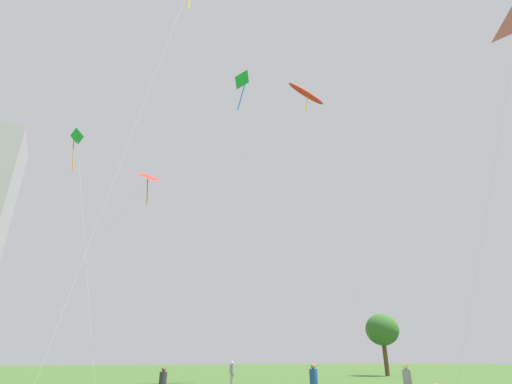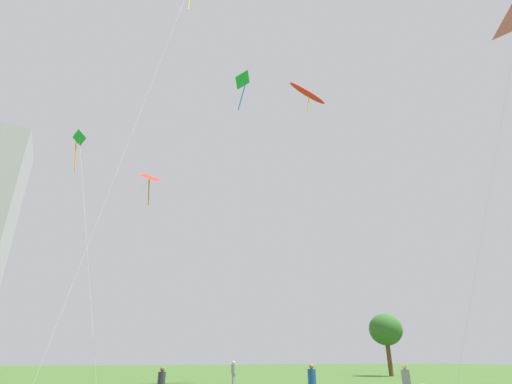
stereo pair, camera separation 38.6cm
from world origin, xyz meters
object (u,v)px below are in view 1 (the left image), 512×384
at_px(kite_flying_1, 76,143).
at_px(kite_flying_4, 306,94).
at_px(person_standing_1, 314,381).
at_px(kite_flying_3, 149,178).
at_px(person_standing_0, 163,383).
at_px(park_tree_1, 382,330).
at_px(kite_flying_2, 242,86).
at_px(person_standing_5, 232,371).
at_px(person_standing_3, 407,381).

height_order(kite_flying_1, kite_flying_4, kite_flying_4).
bearing_deg(person_standing_1, kite_flying_3, -23.65).
xyz_separation_m(person_standing_0, person_standing_1, (6.74, -2.88, 0.08)).
bearing_deg(person_standing_0, kite_flying_4, 31.98).
distance_m(person_standing_0, kite_flying_1, 29.99).
height_order(kite_flying_3, park_tree_1, kite_flying_3).
bearing_deg(kite_flying_4, person_standing_0, -146.17).
xyz_separation_m(kite_flying_1, kite_flying_2, (14.26, -11.58, 3.40)).
bearing_deg(person_standing_1, park_tree_1, -92.31).
xyz_separation_m(person_standing_5, kite_flying_1, (-15.65, 6.69, 21.86)).
height_order(person_standing_5, kite_flying_2, kite_flying_2).
xyz_separation_m(person_standing_1, kite_flying_4, (9.02, 13.44, 29.40)).
relative_size(person_standing_1, person_standing_3, 1.01).
relative_size(kite_flying_1, park_tree_1, 3.23).
relative_size(person_standing_0, kite_flying_1, 0.07).
bearing_deg(kite_flying_2, park_tree_1, 29.75).
height_order(person_standing_1, person_standing_3, person_standing_1).
relative_size(person_standing_1, kite_flying_3, 0.09).
xyz_separation_m(person_standing_3, kite_flying_4, (5.03, 15.41, 29.41)).
distance_m(person_standing_0, kite_flying_3, 22.16).
bearing_deg(person_standing_5, person_standing_0, 13.31).
distance_m(person_standing_0, person_standing_3, 11.78).
xyz_separation_m(kite_flying_1, kite_flying_4, (23.50, -8.32, 7.51)).
height_order(person_standing_1, kite_flying_1, kite_flying_1).
relative_size(person_standing_0, person_standing_5, 0.89).
height_order(person_standing_0, park_tree_1, park_tree_1).
distance_m(kite_flying_2, kite_flying_3, 12.73).
bearing_deg(park_tree_1, person_standing_5, -158.05).
bearing_deg(kite_flying_3, kite_flying_2, -44.17).
height_order(person_standing_1, person_standing_5, person_standing_5).
distance_m(kite_flying_4, park_tree_1, 32.00).
bearing_deg(kite_flying_3, person_standing_0, -88.21).
bearing_deg(person_standing_1, kite_flying_1, -12.98).
relative_size(kite_flying_2, kite_flying_4, 0.87).
bearing_deg(person_standing_1, kite_flying_2, -45.37).
distance_m(kite_flying_2, park_tree_1, 36.21).
height_order(kite_flying_3, kite_flying_4, kite_flying_4).
xyz_separation_m(person_standing_3, kite_flying_1, (-18.47, 23.73, 21.90)).
bearing_deg(park_tree_1, kite_flying_4, -145.21).
height_order(person_standing_1, kite_flying_3, kite_flying_3).
bearing_deg(person_standing_1, person_standing_5, -51.07).
xyz_separation_m(kite_flying_2, kite_flying_4, (9.24, 3.26, 4.11)).
relative_size(person_standing_1, kite_flying_1, 0.07).
distance_m(person_standing_5, kite_flying_4, 30.44).
distance_m(person_standing_3, kite_flying_3, 27.81).
xyz_separation_m(person_standing_1, kite_flying_1, (-14.48, 21.76, 21.89)).
xyz_separation_m(person_standing_5, kite_flying_4, (7.85, -1.64, 29.37)).
bearing_deg(kite_flying_1, person_standing_0, -67.71).
height_order(person_standing_3, person_standing_5, person_standing_5).
distance_m(person_standing_0, park_tree_1, 39.28).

